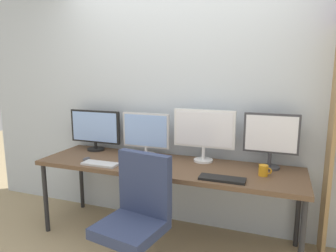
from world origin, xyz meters
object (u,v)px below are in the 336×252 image
at_px(coffee_mug, 264,170).
at_px(computer_mouse, 86,159).
at_px(desk, 166,169).
at_px(monitor_center_left, 146,133).
at_px(office_chair, 135,233).
at_px(monitor_far_right, 271,137).
at_px(monitor_center_right, 204,132).
at_px(keyboard_left, 100,164).
at_px(keyboard_right, 222,179).
at_px(monitor_far_left, 95,129).

bearing_deg(coffee_mug, computer_mouse, -174.78).
height_order(desk, monitor_center_left, monitor_center_left).
bearing_deg(office_chair, monitor_far_right, 44.42).
distance_m(monitor_center_right, coffee_mug, 0.65).
bearing_deg(keyboard_left, monitor_center_left, 59.39).
height_order(keyboard_left, coffee_mug, coffee_mug).
xyz_separation_m(office_chair, keyboard_left, (-0.56, 0.43, 0.35)).
height_order(desk, keyboard_right, keyboard_right).
bearing_deg(keyboard_right, monitor_center_left, 152.74).
relative_size(monitor_center_left, computer_mouse, 5.18).
bearing_deg(keyboard_left, monitor_center_right, 27.27).
height_order(office_chair, monitor_center_left, monitor_center_left).
distance_m(desk, computer_mouse, 0.78).
relative_size(monitor_center_right, keyboard_right, 1.60).
distance_m(desk, monitor_center_right, 0.50).
height_order(monitor_far_left, computer_mouse, monitor_far_left).
xyz_separation_m(monitor_far_left, keyboard_left, (0.33, -0.44, -0.23)).
distance_m(monitor_center_left, coffee_mug, 1.19).
bearing_deg(coffee_mug, monitor_far_right, 81.02).
relative_size(office_chair, keyboard_left, 2.95).
distance_m(monitor_center_left, keyboard_right, 0.99).
distance_m(office_chair, monitor_center_right, 1.11).
xyz_separation_m(monitor_far_left, keyboard_right, (1.45, -0.44, -0.23)).
relative_size(computer_mouse, coffee_mug, 0.91).
distance_m(desk, monitor_far_left, 0.96).
xyz_separation_m(desk, keyboard_right, (0.56, -0.23, 0.06)).
bearing_deg(desk, keyboard_right, -22.33).
relative_size(desk, monitor_center_left, 4.89).
height_order(desk, monitor_far_left, monitor_far_left).
bearing_deg(desk, monitor_far_right, 13.34).
bearing_deg(coffee_mug, keyboard_left, -171.23).
xyz_separation_m(desk, computer_mouse, (-0.76, -0.16, 0.06)).
relative_size(monitor_far_left, keyboard_left, 1.75).
xyz_separation_m(keyboard_right, computer_mouse, (-1.32, 0.07, 0.01)).
bearing_deg(keyboard_right, monitor_far_left, 163.09).
bearing_deg(office_chair, keyboard_left, 142.62).
bearing_deg(keyboard_left, computer_mouse, 160.02).
bearing_deg(keyboard_left, monitor_far_left, 127.13).
bearing_deg(monitor_center_left, keyboard_left, -120.61).
distance_m(monitor_far_right, keyboard_right, 0.62).
bearing_deg(monitor_center_left, monitor_center_right, 0.00).
relative_size(monitor_center_left, coffee_mug, 4.69).
height_order(monitor_far_right, keyboard_right, monitor_far_right).
xyz_separation_m(monitor_center_left, monitor_center_right, (0.60, 0.00, 0.05)).
xyz_separation_m(monitor_far_right, keyboard_left, (-1.45, -0.44, -0.27)).
height_order(office_chair, monitor_far_left, monitor_far_left).
height_order(monitor_far_right, computer_mouse, monitor_far_right).
relative_size(desk, monitor_far_right, 4.98).
distance_m(monitor_center_left, keyboard_left, 0.56).
bearing_deg(office_chair, desk, 90.34).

